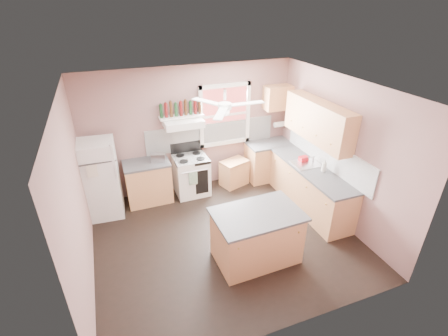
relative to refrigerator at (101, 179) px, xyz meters
name	(u,v)px	position (x,y,z in m)	size (l,w,h in m)	color
floor	(225,237)	(1.95, -1.53, -0.78)	(4.50, 4.50, 0.00)	black
ceiling	(225,89)	(1.95, -1.53, 1.92)	(4.50, 4.50, 0.00)	white
wall_back	(191,129)	(1.95, 0.49, 0.57)	(4.50, 0.05, 2.70)	#835F5A
wall_right	(340,151)	(4.22, -1.53, 0.57)	(0.05, 4.00, 2.70)	#835F5A
wall_left	(74,199)	(-0.32, -1.53, 0.57)	(0.05, 4.00, 2.70)	#835F5A
backsplash_back	(212,135)	(2.40, 0.45, 0.40)	(2.90, 0.03, 0.55)	white
backsplash_right	(326,153)	(4.18, -1.23, 0.40)	(0.03, 2.60, 0.55)	white
window_view	(225,115)	(2.70, 0.45, 0.82)	(1.00, 0.02, 1.20)	maroon
window_frame	(225,115)	(2.70, 0.42, 0.82)	(1.16, 0.07, 1.36)	white
refrigerator	(101,179)	(0.00, 0.00, 0.00)	(0.66, 0.64, 1.56)	white
base_cabinet_left	(148,182)	(0.89, 0.17, -0.35)	(0.90, 0.60, 0.86)	tan
counter_left	(146,163)	(0.89, 0.17, 0.10)	(0.92, 0.62, 0.04)	#424244
toaster	(158,158)	(1.14, 0.12, 0.21)	(0.28, 0.16, 0.18)	silver
stove	(191,175)	(1.81, 0.15, -0.35)	(0.70, 0.64, 0.86)	white
range_hood	(183,123)	(1.72, 0.22, 0.84)	(0.78, 0.50, 0.14)	white
bottle_shelf	(181,116)	(1.72, 0.34, 0.94)	(0.90, 0.26, 0.03)	white
cart	(234,173)	(2.82, 0.14, -0.48)	(0.59, 0.40, 0.59)	tan
base_cabinet_corner	(268,161)	(3.70, 0.17, -0.35)	(1.00, 0.60, 0.86)	tan
base_cabinet_right	(309,189)	(3.90, -1.23, -0.35)	(0.60, 2.20, 0.86)	tan
counter_corner	(269,144)	(3.70, 0.17, 0.10)	(1.02, 0.62, 0.04)	#424244
counter_right	(312,169)	(3.89, -1.23, 0.10)	(0.62, 2.22, 0.04)	#424244
sink	(306,164)	(3.89, -1.03, 0.12)	(0.55, 0.45, 0.03)	silver
faucet	(313,159)	(4.05, -1.03, 0.19)	(0.03, 0.03, 0.14)	silver
upper_cabinet_right	(318,121)	(4.03, -1.03, 1.00)	(0.33, 1.80, 0.76)	tan
upper_cabinet_corner	(278,98)	(3.90, 0.30, 1.12)	(0.60, 0.33, 0.52)	tan
paper_towel	(280,124)	(4.02, 0.33, 0.47)	(0.12, 0.12, 0.26)	white
island	(256,237)	(2.24, -2.20, -0.35)	(1.30, 0.82, 0.86)	tan
island_top	(258,214)	(2.24, -2.20, 0.10)	(1.38, 0.90, 0.04)	#424244
ceiling_fan_hub	(225,106)	(1.95, -1.53, 1.67)	(0.20, 0.20, 0.08)	white
soap_bottle	(324,165)	(4.02, -1.43, 0.25)	(0.10, 0.10, 0.26)	silver
red_caddy	(303,159)	(3.91, -0.90, 0.17)	(0.18, 0.12, 0.10)	red
wine_bottles	(181,109)	(1.72, 0.34, 1.10)	(0.86, 0.06, 0.31)	#143819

